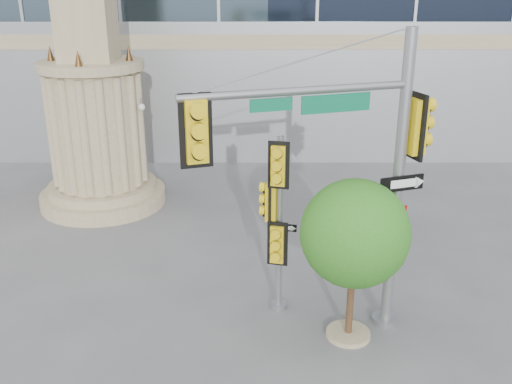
{
  "coord_description": "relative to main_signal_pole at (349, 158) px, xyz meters",
  "views": [
    {
      "loc": [
        -0.53,
        -10.24,
        7.67
      ],
      "look_at": [
        -0.5,
        2.0,
        3.06
      ],
      "focal_mm": 40.0,
      "sensor_mm": 36.0,
      "label": 1
    }
  ],
  "objects": [
    {
      "name": "ground",
      "position": [
        -1.4,
        -0.97,
        -4.2
      ],
      "size": [
        120.0,
        120.0,
        0.0
      ],
      "primitive_type": "plane",
      "color": "#545456",
      "rests_on": "ground"
    },
    {
      "name": "main_signal_pole",
      "position": [
        0.0,
        0.0,
        0.0
      ],
      "size": [
        5.08,
        2.06,
        6.78
      ],
      "rotation": [
        0.0,
        0.0,
        0.32
      ],
      "color": "slate",
      "rests_on": "ground"
    },
    {
      "name": "street_tree",
      "position": [
        0.24,
        -0.16,
        -1.73
      ],
      "size": [
        2.41,
        2.35,
        3.76
      ],
      "color": "gray",
      "rests_on": "ground"
    },
    {
      "name": "secondary_signal_pole",
      "position": [
        -1.43,
        0.94,
        -1.62
      ],
      "size": [
        0.76,
        0.67,
        4.38
      ],
      "rotation": [
        0.0,
        0.0,
        -0.23
      ],
      "color": "slate",
      "rests_on": "ground"
    },
    {
      "name": "monument",
      "position": [
        -7.4,
        8.03,
        1.32
      ],
      "size": [
        4.4,
        4.4,
        16.6
      ],
      "color": "gray",
      "rests_on": "ground"
    }
  ]
}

